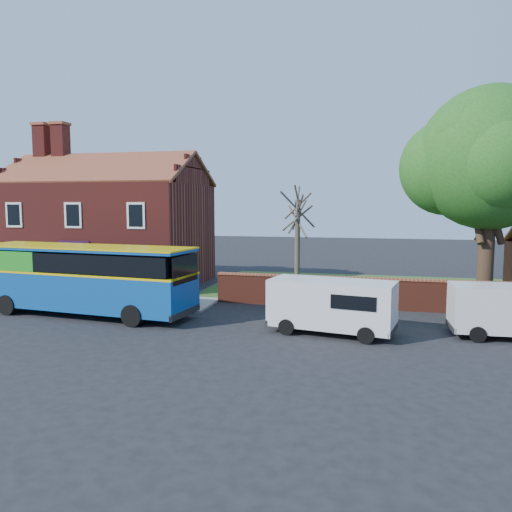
# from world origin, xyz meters

# --- Properties ---
(ground) EXTENTS (120.00, 120.00, 0.00)m
(ground) POSITION_xyz_m (0.00, 0.00, 0.00)
(ground) COLOR black
(ground) RESTS_ON ground
(pavement) EXTENTS (18.00, 3.50, 0.12)m
(pavement) POSITION_xyz_m (-7.00, 5.75, 0.06)
(pavement) COLOR gray
(pavement) RESTS_ON ground
(kerb) EXTENTS (18.00, 0.15, 0.14)m
(kerb) POSITION_xyz_m (-7.00, 4.00, 0.07)
(kerb) COLOR slate
(kerb) RESTS_ON ground
(grass_strip) EXTENTS (26.00, 12.00, 0.04)m
(grass_strip) POSITION_xyz_m (13.00, 13.00, 0.02)
(grass_strip) COLOR #426B28
(grass_strip) RESTS_ON ground
(shop_building) EXTENTS (12.30, 8.13, 10.50)m
(shop_building) POSITION_xyz_m (-7.02, 11.50, 3.41)
(shop_building) COLOR maroon
(shop_building) RESTS_ON ground
(boundary_wall) EXTENTS (22.00, 0.38, 1.60)m
(boundary_wall) POSITION_xyz_m (13.00, 7.00, 0.81)
(boundary_wall) COLOR maroon
(boundary_wall) RESTS_ON ground
(bus) EXTENTS (11.03, 3.83, 3.29)m
(bus) POSITION_xyz_m (-3.57, 2.52, 1.87)
(bus) COLOR #0D4896
(bus) RESTS_ON ground
(van_near) EXTENTS (5.26, 2.85, 2.19)m
(van_near) POSITION_xyz_m (8.51, 1.74, 1.23)
(van_near) COLOR silver
(van_near) RESTS_ON ground
(large_tree) EXTENTS (9.18, 7.26, 11.19)m
(large_tree) POSITION_xyz_m (15.81, 9.59, 7.33)
(large_tree) COLOR black
(large_tree) RESTS_ON ground
(bare_tree) EXTENTS (2.26, 2.69, 6.02)m
(bare_tree) POSITION_xyz_m (5.67, 10.83, 3.09)
(bare_tree) COLOR #4C4238
(bare_tree) RESTS_ON ground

